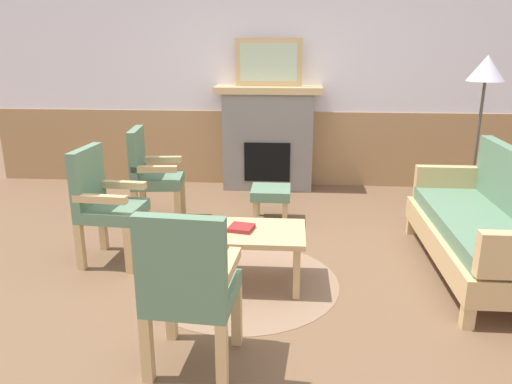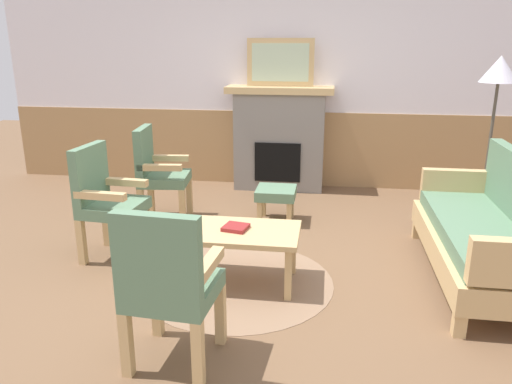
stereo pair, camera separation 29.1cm
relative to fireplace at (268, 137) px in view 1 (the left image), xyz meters
name	(u,v)px [view 1 (the left image)]	position (x,y,z in m)	size (l,w,h in m)	color
ground_plane	(253,267)	(0.00, -2.35, -0.65)	(14.00, 14.00, 0.00)	brown
wall_back	(270,82)	(0.00, 0.25, 0.66)	(7.20, 0.14, 2.70)	white
fireplace	(268,137)	(0.00, 0.00, 0.00)	(1.30, 0.44, 1.28)	gray
framed_picture	(269,62)	(0.00, 0.00, 0.91)	(0.80, 0.04, 0.56)	tan
couch	(483,227)	(1.83, -2.31, -0.26)	(0.70, 1.80, 0.98)	tan
coffee_table	(242,237)	(-0.06, -2.63, -0.27)	(0.96, 0.56, 0.44)	tan
round_rug	(242,282)	(-0.06, -2.63, -0.65)	(1.51, 1.51, 0.01)	#896B51
book_on_table	(241,228)	(-0.06, -2.62, -0.20)	(0.18, 0.18, 0.03)	maroon
footstool	(271,195)	(0.09, -1.22, -0.37)	(0.40, 0.40, 0.36)	tan
armchair_near_fireplace	(104,200)	(-1.25, -2.29, -0.11)	(0.52, 0.52, 0.98)	tan
armchair_by_window_left	(151,172)	(-1.12, -1.35, -0.11)	(0.53, 0.53, 0.98)	tan
armchair_front_left	(189,284)	(-0.24, -3.71, -0.11)	(0.52, 0.52, 0.98)	tan
floor_lamp_by_couch	(485,79)	(2.19, -0.97, 0.80)	(0.36, 0.36, 1.68)	#332D28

